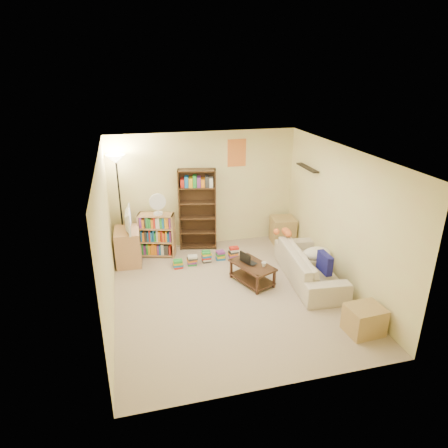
# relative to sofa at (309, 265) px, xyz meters

# --- Properties ---
(room) EXTENTS (4.50, 4.54, 2.52)m
(room) POSITION_rel_sofa_xyz_m (-1.55, -0.14, 1.33)
(room) COLOR #CBAC98
(room) RESTS_ON ground
(sofa) EXTENTS (2.13, 1.13, 0.58)m
(sofa) POSITION_rel_sofa_xyz_m (0.00, 0.00, 0.00)
(sofa) COLOR beige
(sofa) RESTS_ON ground
(navy_pillow) EXTENTS (0.12, 0.38, 0.35)m
(navy_pillow) POSITION_rel_sofa_xyz_m (0.06, -0.44, 0.27)
(navy_pillow) COLOR navy
(navy_pillow) RESTS_ON sofa
(cream_blanket) EXTENTS (0.54, 0.38, 0.23)m
(cream_blanket) POSITION_rel_sofa_xyz_m (0.15, 0.04, 0.21)
(cream_blanket) COLOR silver
(cream_blanket) RESTS_ON sofa
(tabby_cat) EXTENTS (0.46, 0.19, 0.16)m
(tabby_cat) POSITION_rel_sofa_xyz_m (-0.19, 0.79, 0.37)
(tabby_cat) COLOR orange
(tabby_cat) RESTS_ON sofa
(coffee_table) EXTENTS (0.76, 0.97, 0.38)m
(coffee_table) POSITION_rel_sofa_xyz_m (-1.07, 0.15, -0.05)
(coffee_table) COLOR #3F2218
(coffee_table) RESTS_ON ground
(laptop) EXTENTS (0.56, 0.54, 0.03)m
(laptop) POSITION_rel_sofa_xyz_m (-1.08, 0.26, 0.10)
(laptop) COLOR black
(laptop) RESTS_ON coffee_table
(laptop_screen) EXTENTS (0.12, 0.27, 0.19)m
(laptop_screen) POSITION_rel_sofa_xyz_m (-1.19, 0.21, 0.20)
(laptop_screen) COLOR white
(laptop_screen) RESTS_ON laptop
(mug) EXTENTS (0.17, 0.17, 0.08)m
(mug) POSITION_rel_sofa_xyz_m (-0.90, 0.01, 0.13)
(mug) COLOR white
(mug) RESTS_ON coffee_table
(tv_remote) EXTENTS (0.13, 0.15, 0.02)m
(tv_remote) POSITION_rel_sofa_xyz_m (-1.09, 0.45, 0.10)
(tv_remote) COLOR black
(tv_remote) RESTS_ON coffee_table
(tv_stand) EXTENTS (0.51, 0.69, 0.72)m
(tv_stand) POSITION_rel_sofa_xyz_m (-3.25, 1.52, 0.07)
(tv_stand) COLOR tan
(tv_stand) RESTS_ON ground
(television) EXTENTS (0.77, 0.16, 0.44)m
(television) POSITION_rel_sofa_xyz_m (-3.25, 1.52, 0.65)
(television) COLOR black
(television) RESTS_ON tv_stand
(tall_bookshelf) EXTENTS (0.83, 0.42, 1.76)m
(tall_bookshelf) POSITION_rel_sofa_xyz_m (-1.74, 1.90, 0.64)
(tall_bookshelf) COLOR #412F19
(tall_bookshelf) RESTS_ON ground
(short_bookshelf) EXTENTS (0.78, 0.49, 0.93)m
(short_bookshelf) POSITION_rel_sofa_xyz_m (-2.65, 1.72, 0.17)
(short_bookshelf) COLOR tan
(short_bookshelf) RESTS_ON ground
(desk_fan) EXTENTS (0.33, 0.19, 0.45)m
(desk_fan) POSITION_rel_sofa_xyz_m (-2.59, 1.68, 0.87)
(desk_fan) COLOR white
(desk_fan) RESTS_ON short_bookshelf
(floor_lamp) EXTENTS (0.37, 0.37, 2.17)m
(floor_lamp) POSITION_rel_sofa_xyz_m (-3.32, 1.84, 1.43)
(floor_lamp) COLOR black
(floor_lamp) RESTS_ON ground
(side_table) EXTENTS (0.55, 0.55, 0.58)m
(side_table) POSITION_rel_sofa_xyz_m (0.17, 1.73, -0.00)
(side_table) COLOR tan
(side_table) RESTS_ON ground
(end_cabinet) EXTENTS (0.55, 0.47, 0.43)m
(end_cabinet) POSITION_rel_sofa_xyz_m (0.10, -1.68, -0.07)
(end_cabinet) COLOR tan
(end_cabinet) RESTS_ON ground
(book_stacks) EXTENTS (1.41, 0.36, 0.24)m
(book_stacks) POSITION_rel_sofa_xyz_m (-1.69, 1.16, -0.19)
(book_stacks) COLOR red
(book_stacks) RESTS_ON ground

